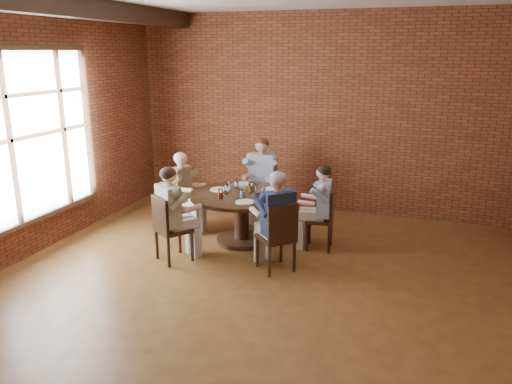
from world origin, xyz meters
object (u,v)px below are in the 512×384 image
(dining_table, at_px, (242,208))
(smartphone, at_px, (256,200))
(chair_a, at_px, (325,217))
(chair_e, at_px, (279,235))
(chair_b, at_px, (263,187))
(chair_c, at_px, (180,200))
(diner_c, at_px, (184,192))
(chair_d, at_px, (168,226))
(diner_a, at_px, (320,208))
(diner_b, at_px, (261,179))
(diner_d, at_px, (173,214))
(diner_e, at_px, (276,221))

(dining_table, height_order, smartphone, smartphone)
(chair_a, xyz_separation_m, chair_e, (-0.39, -0.96, 0.02))
(chair_b, xyz_separation_m, chair_c, (-1.03, -1.02, -0.03))
(diner_c, relative_size, chair_d, 1.35)
(diner_a, distance_m, chair_b, 1.65)
(chair_c, bearing_deg, diner_a, -81.43)
(dining_table, relative_size, diner_c, 1.21)
(chair_a, relative_size, chair_b, 0.92)
(dining_table, xyz_separation_m, smartphone, (0.31, -0.27, 0.23))
(dining_table, xyz_separation_m, diner_b, (-0.07, 1.15, 0.15))
(chair_b, height_order, diner_c, diner_c)
(chair_a, bearing_deg, chair_c, -98.21)
(chair_b, xyz_separation_m, chair_d, (-0.60, -2.22, -0.02))
(diner_c, distance_m, diner_d, 1.19)
(diner_b, xyz_separation_m, chair_c, (-1.04, -0.93, -0.20))
(chair_a, bearing_deg, chair_e, -28.53)
(dining_table, height_order, chair_a, chair_a)
(diner_c, bearing_deg, diner_b, -34.65)
(dining_table, xyz_separation_m, diner_e, (0.75, -0.77, 0.13))
(diner_d, relative_size, chair_e, 1.40)
(chair_b, height_order, chair_e, chair_b)
(chair_e, xyz_separation_m, diner_e, (-0.06, 0.06, 0.15))
(diner_e, bearing_deg, smartphone, -93.13)
(diner_a, bearing_deg, chair_a, 90.00)
(chair_d, bearing_deg, diner_b, -71.29)
(chair_a, height_order, chair_e, chair_e)
(chair_c, relative_size, diner_e, 0.68)
(diner_e, relative_size, smartphone, 9.93)
(diner_c, xyz_separation_m, diner_e, (1.79, -0.97, 0.04))
(chair_a, relative_size, diner_e, 0.67)
(diner_c, height_order, smartphone, diner_c)
(chair_b, distance_m, diner_c, 1.42)
(chair_e, bearing_deg, chair_c, -72.85)
(chair_a, relative_size, diner_c, 0.71)
(chair_a, height_order, chair_b, chair_b)
(diner_d, bearing_deg, chair_c, -32.58)
(diner_a, xyz_separation_m, diner_b, (-1.21, 1.02, 0.07))
(smartphone, bearing_deg, diner_e, -40.66)
(dining_table, height_order, diner_e, diner_e)
(diner_d, distance_m, diner_e, 1.39)
(diner_b, distance_m, chair_d, 2.22)
(chair_d, xyz_separation_m, diner_e, (1.43, 0.21, 0.16))
(chair_b, relative_size, diner_c, 0.77)
(diner_c, xyz_separation_m, chair_d, (0.36, -1.18, -0.12))
(diner_e, bearing_deg, chair_d, -35.85)
(dining_table, bearing_deg, diner_b, 93.69)
(diner_a, height_order, chair_e, diner_a)
(diner_d, xyz_separation_m, diner_e, (1.38, 0.15, 0.01))
(diner_d, relative_size, smartphone, 9.81)
(chair_d, bearing_deg, chair_e, -139.54)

